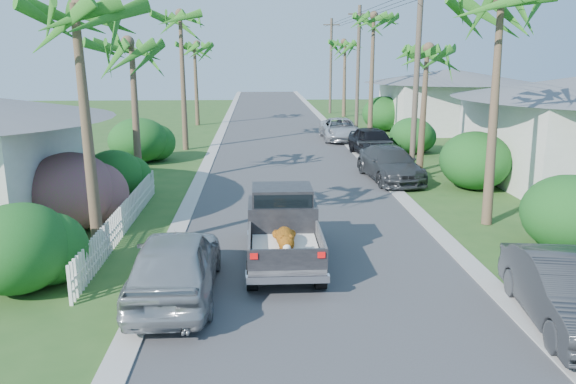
{
  "coord_description": "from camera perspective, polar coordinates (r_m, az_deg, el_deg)",
  "views": [
    {
      "loc": [
        -1.59,
        -12.39,
        5.75
      ],
      "look_at": [
        -0.63,
        5.15,
        1.4
      ],
      "focal_mm": 35.0,
      "sensor_mm": 36.0,
      "label": 1
    }
  ],
  "objects": [
    {
      "name": "utility_pole_c",
      "position": [
        41.04,
        7.12,
        12.2
      ],
      "size": [
        1.6,
        0.26,
        9.0
      ],
      "color": "brown",
      "rests_on": "ground"
    },
    {
      "name": "shrub_l_c",
      "position": [
        23.61,
        -17.31,
        1.67
      ],
      "size": [
        2.4,
        2.64,
        2.0
      ],
      "primitive_type": "ellipsoid",
      "color": "#1A4814",
      "rests_on": "ground"
    },
    {
      "name": "shrub_r_b",
      "position": [
        25.6,
        18.47,
        3.06
      ],
      "size": [
        3.0,
        3.3,
        2.5
      ],
      "primitive_type": "ellipsoid",
      "color": "#1A4814",
      "rests_on": "ground"
    },
    {
      "name": "shrub_r_a",
      "position": [
        18.5,
        26.79,
        -2.01
      ],
      "size": [
        2.8,
        3.08,
        2.3
      ],
      "primitive_type": "ellipsoid",
      "color": "#1A4814",
      "rests_on": "ground"
    },
    {
      "name": "shrub_r_c",
      "position": [
        33.97,
        12.49,
        5.63
      ],
      "size": [
        2.6,
        2.86,
        2.1
      ],
      "primitive_type": "ellipsoid",
      "color": "#1A4814",
      "rests_on": "ground"
    },
    {
      "name": "shrub_l_a",
      "position": [
        15.35,
        -25.7,
        -5.14
      ],
      "size": [
        2.6,
        2.86,
        2.2
      ],
      "primitive_type": "ellipsoid",
      "color": "#1A4814",
      "rests_on": "ground"
    },
    {
      "name": "palm_l_d",
      "position": [
        46.65,
        -9.48,
        14.57
      ],
      "size": [
        4.4,
        4.4,
        7.7
      ],
      "color": "brown",
      "rests_on": "ground"
    },
    {
      "name": "utility_pole_d",
      "position": [
        55.86,
        4.37,
        12.69
      ],
      "size": [
        1.6,
        0.26,
        9.0
      ],
      "color": "brown",
      "rests_on": "ground"
    },
    {
      "name": "curb_right",
      "position": [
        38.28,
        5.78,
        5.24
      ],
      "size": [
        0.6,
        100.0,
        0.06
      ],
      "primitive_type": "cube",
      "color": "#A5A39E",
      "rests_on": "ground"
    },
    {
      "name": "palm_r_d",
      "position": [
        53.02,
        5.84,
        14.9
      ],
      "size": [
        4.4,
        4.4,
        8.0
      ],
      "color": "brown",
      "rests_on": "ground"
    },
    {
      "name": "curb_left",
      "position": [
        37.92,
        -7.22,
        5.12
      ],
      "size": [
        0.6,
        100.0,
        0.06
      ],
      "primitive_type": "cube",
      "color": "#A5A39E",
      "rests_on": "ground"
    },
    {
      "name": "parked_car_ln",
      "position": [
        13.82,
        -11.38,
        -7.18
      ],
      "size": [
        2.02,
        4.96,
        1.68
      ],
      "primitive_type": "imported",
      "rotation": [
        0.0,
        0.0,
        3.15
      ],
      "color": "#9EA1A5",
      "rests_on": "ground"
    },
    {
      "name": "ground",
      "position": [
        13.75,
        3.87,
        -10.84
      ],
      "size": [
        120.0,
        120.0,
        0.0
      ],
      "primitive_type": "plane",
      "color": "#2B521E",
      "rests_on": "ground"
    },
    {
      "name": "parked_car_rm",
      "position": [
        26.47,
        10.31,
        2.8
      ],
      "size": [
        2.6,
        5.37,
        1.51
      ],
      "primitive_type": "imported",
      "rotation": [
        0.0,
        0.0,
        0.1
      ],
      "color": "#323437",
      "rests_on": "ground"
    },
    {
      "name": "road",
      "position": [
        37.86,
        -0.69,
        5.18
      ],
      "size": [
        8.0,
        100.0,
        0.02
      ],
      "primitive_type": "cube",
      "color": "#38383A",
      "rests_on": "ground"
    },
    {
      "name": "palm_l_a",
      "position": [
        16.11,
        -20.73,
        17.27
      ],
      "size": [
        4.4,
        4.4,
        8.2
      ],
      "color": "brown",
      "rests_on": "ground"
    },
    {
      "name": "parked_car_rn",
      "position": [
        13.62,
        26.45,
        -9.14
      ],
      "size": [
        2.18,
        4.75,
        1.51
      ],
      "primitive_type": "imported",
      "rotation": [
        0.0,
        0.0,
        -0.13
      ],
      "color": "#2B2C30",
      "rests_on": "ground"
    },
    {
      "name": "parked_car_rf",
      "position": [
        32.53,
        8.63,
        5.04
      ],
      "size": [
        2.49,
        5.02,
        1.64
      ],
      "primitive_type": "imported",
      "rotation": [
        0.0,
        0.0,
        0.12
      ],
      "color": "black",
      "rests_on": "ground"
    },
    {
      "name": "palm_l_c",
      "position": [
        34.74,
        -10.91,
        17.24
      ],
      "size": [
        4.4,
        4.4,
        9.2
      ],
      "color": "brown",
      "rests_on": "ground"
    },
    {
      "name": "parked_car_rd",
      "position": [
        38.47,
        5.32,
        6.34
      ],
      "size": [
        2.48,
        5.26,
        1.45
      ],
      "primitive_type": "imported",
      "rotation": [
        0.0,
        0.0,
        -0.01
      ],
      "color": "silver",
      "rests_on": "ground"
    },
    {
      "name": "picket_fence",
      "position": [
        19.16,
        -16.33,
        -2.57
      ],
      "size": [
        0.1,
        11.0,
        1.0
      ],
      "primitive_type": "cube",
      "color": "white",
      "rests_on": "ground"
    },
    {
      "name": "palm_l_b",
      "position": [
        24.94,
        -15.69,
        14.32
      ],
      "size": [
        4.4,
        4.4,
        7.4
      ],
      "color": "brown",
      "rests_on": "ground"
    },
    {
      "name": "utility_pole_b",
      "position": [
        26.41,
        12.91,
        11.07
      ],
      "size": [
        1.6,
        0.26,
        9.0
      ],
      "color": "brown",
      "rests_on": "ground"
    },
    {
      "name": "shrub_l_d",
      "position": [
        31.39,
        -14.94,
        5.1
      ],
      "size": [
        3.2,
        3.52,
        2.4
      ],
      "primitive_type": "ellipsoid",
      "color": "#1A4814",
      "rests_on": "ground"
    },
    {
      "name": "pickup_truck",
      "position": [
        16.0,
        -0.57,
        -3.32
      ],
      "size": [
        1.98,
        5.12,
        2.06
      ],
      "color": "black",
      "rests_on": "ground"
    },
    {
      "name": "palm_r_c",
      "position": [
        39.24,
        8.72,
        17.2
      ],
      "size": [
        4.4,
        4.4,
        9.4
      ],
      "color": "brown",
      "rests_on": "ground"
    },
    {
      "name": "palm_r_b",
      "position": [
        28.59,
        13.93,
        13.92
      ],
      "size": [
        4.4,
        4.4,
        7.2
      ],
      "color": "brown",
      "rests_on": "ground"
    },
    {
      "name": "house_right_far",
      "position": [
        44.98,
        16.0,
        8.75
      ],
      "size": [
        9.0,
        8.0,
        4.6
      ],
      "color": "silver",
      "rests_on": "ground"
    },
    {
      "name": "shrub_r_d",
      "position": [
        43.69,
        9.66,
        7.86
      ],
      "size": [
        3.2,
        3.52,
        2.6
      ],
      "primitive_type": "ellipsoid",
      "color": "#1A4814",
      "rests_on": "ground"
    },
    {
      "name": "shrub_l_b",
      "position": [
        19.91,
        -21.21,
        0.04
      ],
      "size": [
        3.0,
        3.3,
        2.6
      ],
      "primitive_type": "ellipsoid",
      "color": "#A41761",
      "rests_on": "ground"
    }
  ]
}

